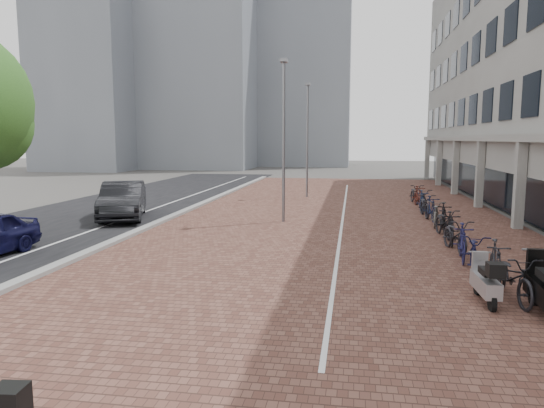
# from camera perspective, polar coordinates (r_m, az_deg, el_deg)

# --- Properties ---
(ground) EXTENTS (140.00, 140.00, 0.00)m
(ground) POSITION_cam_1_polar(r_m,az_deg,el_deg) (10.74, -5.27, -11.07)
(ground) COLOR #474442
(ground) RESTS_ON ground
(plaza_brick) EXTENTS (14.50, 42.00, 0.04)m
(plaza_brick) POSITION_cam_1_polar(r_m,az_deg,el_deg) (22.12, 7.65, -1.42)
(plaza_brick) COLOR brown
(plaza_brick) RESTS_ON ground
(street_asphalt) EXTENTS (8.00, 50.00, 0.03)m
(street_asphalt) POSITION_cam_1_polar(r_m,az_deg,el_deg) (24.97, -18.48, -0.74)
(street_asphalt) COLOR black
(street_asphalt) RESTS_ON ground
(curb) EXTENTS (0.35, 42.00, 0.14)m
(curb) POSITION_cam_1_polar(r_m,az_deg,el_deg) (23.40, -10.00, -0.83)
(curb) COLOR gray
(curb) RESTS_ON ground
(lane_line) EXTENTS (0.12, 44.00, 0.00)m
(lane_line) POSITION_cam_1_polar(r_m,az_deg,el_deg) (24.10, -14.27, -0.82)
(lane_line) COLOR white
(lane_line) RESTS_ON street_asphalt
(parking_line) EXTENTS (0.10, 30.00, 0.00)m
(parking_line) POSITION_cam_1_polar(r_m,az_deg,el_deg) (22.11, 8.17, -1.37)
(parking_line) COLOR white
(parking_line) RESTS_ON plaza_brick
(bg_towers) EXTENTS (33.00, 23.00, 32.00)m
(bg_towers) POSITION_cam_1_polar(r_m,az_deg,el_deg) (62.08, -6.99, 17.23)
(bg_towers) COLOR gray
(bg_towers) RESTS_ON ground
(car_dark) EXTENTS (3.24, 5.08, 1.58)m
(car_dark) POSITION_cam_1_polar(r_m,az_deg,el_deg) (22.22, -16.77, 0.40)
(car_dark) COLOR black
(car_dark) RESTS_ON ground
(scooter_front) EXTENTS (0.50, 1.50, 1.02)m
(scooter_front) POSITION_cam_1_polar(r_m,az_deg,el_deg) (11.30, 23.36, -8.02)
(scooter_front) COLOR #B2B2B8
(scooter_front) RESTS_ON ground
(lamp_near) EXTENTS (0.12, 0.12, 6.49)m
(lamp_near) POSITION_cam_1_polar(r_m,az_deg,el_deg) (20.16, 1.35, 7.01)
(lamp_near) COLOR gray
(lamp_near) RESTS_ON ground
(lamp_far) EXTENTS (0.12, 0.12, 6.51)m
(lamp_far) POSITION_cam_1_polar(r_m,az_deg,el_deg) (28.98, 4.08, 7.16)
(lamp_far) COLOR gray
(lamp_far) RESTS_ON ground
(bike_row) EXTENTS (1.23, 18.13, 1.05)m
(bike_row) POSITION_cam_1_polar(r_m,az_deg,el_deg) (19.39, 18.79, -1.49)
(bike_row) COLOR black
(bike_row) RESTS_ON ground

